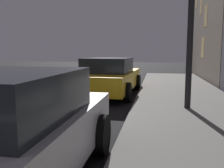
{
  "coord_description": "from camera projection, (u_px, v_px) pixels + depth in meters",
  "views": [
    {
      "loc": [
        4.65,
        0.22,
        1.66
      ],
      "look_at": [
        4.23,
        2.56,
        1.35
      ],
      "focal_mm": 39.53,
      "sensor_mm": 36.0,
      "label": 1
    }
  ],
  "objects": [
    {
      "name": "car_yellow_cab",
      "position": [
        109.0,
        77.0,
        9.61
      ],
      "size": [
        2.23,
        4.63,
        1.43
      ],
      "color": "gold",
      "rests_on": "ground"
    }
  ]
}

